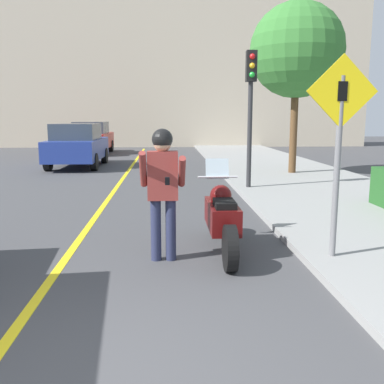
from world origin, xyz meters
TOP-DOWN VIEW (x-y plane):
  - road_center_line at (-0.60, 6.00)m, footprint 0.12×36.00m
  - building_backdrop at (0.00, 26.00)m, footprint 28.00×1.20m
  - motorcycle at (1.59, 3.35)m, footprint 0.62×2.25m
  - person_biker at (0.75, 2.99)m, footprint 0.59×0.48m
  - crossing_sign at (2.98, 2.72)m, footprint 0.91×0.08m
  - traffic_light at (2.95, 8.40)m, footprint 0.26×0.30m
  - street_tree at (4.96, 11.32)m, footprint 2.99×2.99m
  - parked_car_blue at (-2.66, 14.31)m, footprint 1.88×4.20m
  - parked_car_red at (-3.18, 20.57)m, footprint 1.88×4.20m

SIDE VIEW (x-z plane):
  - road_center_line at x=-0.60m, z-range 0.00..0.01m
  - motorcycle at x=1.59m, z-range -0.14..1.14m
  - parked_car_blue at x=-2.66m, z-range 0.02..1.70m
  - parked_car_red at x=-3.18m, z-range 0.02..1.70m
  - person_biker at x=0.75m, z-range 0.21..1.98m
  - crossing_sign at x=2.98m, z-range 0.37..2.95m
  - traffic_light at x=2.95m, z-range 0.79..4.25m
  - street_tree at x=4.96m, z-range 1.30..6.71m
  - building_backdrop at x=0.00m, z-range 0.00..9.81m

